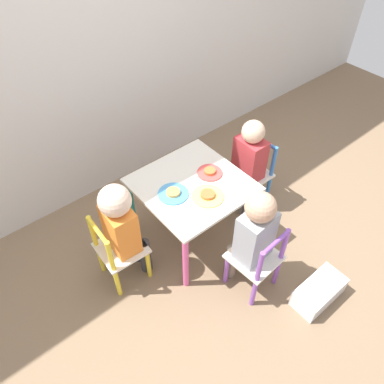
{
  "coord_description": "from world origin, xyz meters",
  "views": [
    {
      "loc": [
        -1.03,
        -1.24,
        2.04
      ],
      "look_at": [
        0.0,
        0.0,
        0.41
      ],
      "focal_mm": 35.0,
      "sensor_mm": 36.0,
      "label": 1
    }
  ],
  "objects_px": {
    "chair_blue": "(251,174)",
    "child_right": "(248,159)",
    "chair_yellow": "(118,251)",
    "storage_bin": "(319,292)",
    "child_left": "(122,224)",
    "child_front": "(253,233)",
    "chair_purple": "(257,261)",
    "plate_left": "(173,193)",
    "plate_right": "(210,172)",
    "kids_table": "(192,191)",
    "plate_front": "(208,196)"
  },
  "relations": [
    {
      "from": "chair_blue",
      "to": "child_right",
      "type": "distance_m",
      "value": 0.18
    },
    {
      "from": "chair_yellow",
      "to": "storage_bin",
      "type": "bearing_deg",
      "value": -134.83
    },
    {
      "from": "storage_bin",
      "to": "child_left",
      "type": "bearing_deg",
      "value": 130.42
    },
    {
      "from": "storage_bin",
      "to": "child_front",
      "type": "bearing_deg",
      "value": 121.88
    },
    {
      "from": "chair_purple",
      "to": "child_right",
      "type": "xyz_separation_m",
      "value": [
        0.44,
        0.53,
        0.17
      ]
    },
    {
      "from": "chair_blue",
      "to": "child_left",
      "type": "bearing_deg",
      "value": -90.91
    },
    {
      "from": "chair_yellow",
      "to": "child_front",
      "type": "bearing_deg",
      "value": -128.77
    },
    {
      "from": "chair_purple",
      "to": "plate_left",
      "type": "bearing_deg",
      "value": -75.57
    },
    {
      "from": "child_front",
      "to": "storage_bin",
      "type": "xyz_separation_m",
      "value": [
        0.23,
        -0.37,
        -0.38
      ]
    },
    {
      "from": "child_right",
      "to": "plate_left",
      "type": "relative_size",
      "value": 3.92
    },
    {
      "from": "chair_purple",
      "to": "chair_yellow",
      "type": "relative_size",
      "value": 1.0
    },
    {
      "from": "chair_blue",
      "to": "plate_right",
      "type": "distance_m",
      "value": 0.46
    },
    {
      "from": "chair_yellow",
      "to": "child_left",
      "type": "xyz_separation_m",
      "value": [
        0.06,
        -0.0,
        0.2
      ]
    },
    {
      "from": "chair_blue",
      "to": "child_left",
      "type": "distance_m",
      "value": 1.04
    },
    {
      "from": "kids_table",
      "to": "plate_right",
      "type": "xyz_separation_m",
      "value": [
        0.14,
        0.0,
        0.07
      ]
    },
    {
      "from": "chair_purple",
      "to": "child_right",
      "type": "bearing_deg",
      "value": -133.48
    },
    {
      "from": "kids_table",
      "to": "plate_right",
      "type": "height_order",
      "value": "plate_right"
    },
    {
      "from": "child_left",
      "to": "kids_table",
      "type": "bearing_deg",
      "value": -90.0
    },
    {
      "from": "child_left",
      "to": "chair_yellow",
      "type": "bearing_deg",
      "value": 90.0
    },
    {
      "from": "kids_table",
      "to": "child_right",
      "type": "relative_size",
      "value": 0.88
    },
    {
      "from": "kids_table",
      "to": "storage_bin",
      "type": "bearing_deg",
      "value": -72.86
    },
    {
      "from": "child_right",
      "to": "child_left",
      "type": "relative_size",
      "value": 0.96
    },
    {
      "from": "chair_blue",
      "to": "plate_front",
      "type": "xyz_separation_m",
      "value": [
        -0.54,
        -0.13,
        0.24
      ]
    },
    {
      "from": "chair_yellow",
      "to": "plate_front",
      "type": "height_order",
      "value": "same"
    },
    {
      "from": "chair_yellow",
      "to": "child_left",
      "type": "distance_m",
      "value": 0.21
    },
    {
      "from": "plate_front",
      "to": "storage_bin",
      "type": "relative_size",
      "value": 0.58
    },
    {
      "from": "chair_purple",
      "to": "child_front",
      "type": "bearing_deg",
      "value": -90.0
    },
    {
      "from": "child_front",
      "to": "child_right",
      "type": "relative_size",
      "value": 1.06
    },
    {
      "from": "plate_front",
      "to": "plate_right",
      "type": "relative_size",
      "value": 1.2
    },
    {
      "from": "kids_table",
      "to": "child_front",
      "type": "relative_size",
      "value": 0.84
    },
    {
      "from": "chair_blue",
      "to": "storage_bin",
      "type": "relative_size",
      "value": 1.57
    },
    {
      "from": "chair_yellow",
      "to": "child_right",
      "type": "bearing_deg",
      "value": -89.09
    },
    {
      "from": "child_front",
      "to": "plate_front",
      "type": "bearing_deg",
      "value": -88.42
    },
    {
      "from": "child_front",
      "to": "plate_front",
      "type": "height_order",
      "value": "child_front"
    },
    {
      "from": "chair_blue",
      "to": "storage_bin",
      "type": "distance_m",
      "value": 0.9
    },
    {
      "from": "chair_yellow",
      "to": "plate_right",
      "type": "xyz_separation_m",
      "value": [
        0.68,
        -0.02,
        0.24
      ]
    },
    {
      "from": "chair_purple",
      "to": "storage_bin",
      "type": "xyz_separation_m",
      "value": [
        0.23,
        -0.31,
        -0.18
      ]
    },
    {
      "from": "kids_table",
      "to": "chair_blue",
      "type": "height_order",
      "value": "chair_blue"
    },
    {
      "from": "child_left",
      "to": "plate_right",
      "type": "distance_m",
      "value": 0.62
    },
    {
      "from": "kids_table",
      "to": "child_front",
      "type": "xyz_separation_m",
      "value": [
        0.03,
        -0.48,
        0.03
      ]
    },
    {
      "from": "plate_right",
      "to": "storage_bin",
      "type": "distance_m",
      "value": 0.96
    },
    {
      "from": "chair_blue",
      "to": "storage_bin",
      "type": "height_order",
      "value": "chair_blue"
    },
    {
      "from": "chair_blue",
      "to": "plate_front",
      "type": "distance_m",
      "value": 0.61
    },
    {
      "from": "child_front",
      "to": "kids_table",
      "type": "bearing_deg",
      "value": -90.0
    },
    {
      "from": "chair_blue",
      "to": "plate_right",
      "type": "bearing_deg",
      "value": -90.26
    },
    {
      "from": "storage_bin",
      "to": "chair_purple",
      "type": "bearing_deg",
      "value": 126.11
    },
    {
      "from": "child_left",
      "to": "plate_left",
      "type": "relative_size",
      "value": 4.07
    },
    {
      "from": "plate_right",
      "to": "plate_left",
      "type": "distance_m",
      "value": 0.28
    },
    {
      "from": "child_right",
      "to": "storage_bin",
      "type": "bearing_deg",
      "value": -13.66
    },
    {
      "from": "child_left",
      "to": "storage_bin",
      "type": "relative_size",
      "value": 2.27
    }
  ]
}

